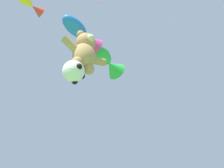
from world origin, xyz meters
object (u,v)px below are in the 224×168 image
at_px(teddy_bear_kite, 85,52).
at_px(fish_kite_cobalt, 83,35).
at_px(fish_kite_emerald, 107,61).
at_px(soccer_ball_kite, 74,71).
at_px(fish_kite_goldfin, 30,4).

relative_size(teddy_bear_kite, fish_kite_cobalt, 0.94).
xyz_separation_m(fish_kite_emerald, fish_kite_cobalt, (-2.29, -0.82, -0.28)).
xyz_separation_m(soccer_ball_kite, fish_kite_goldfin, (-2.45, 0.60, 3.38)).
distance_m(teddy_bear_kite, fish_kite_cobalt, 2.11).
bearing_deg(fish_kite_cobalt, teddy_bear_kite, -99.49).
relative_size(fish_kite_emerald, fish_kite_goldfin, 1.70).
bearing_deg(teddy_bear_kite, fish_kite_emerald, 30.33).
bearing_deg(soccer_ball_kite, fish_kite_goldfin, 166.26).
bearing_deg(soccer_ball_kite, fish_kite_emerald, 26.34).
bearing_deg(fish_kite_goldfin, fish_kite_cobalt, -0.76).
distance_m(fish_kite_emerald, fish_kite_cobalt, 2.45).
relative_size(fish_kite_emerald, fish_kite_cobalt, 1.02).
bearing_deg(teddy_bear_kite, fish_kite_cobalt, 80.51).
height_order(fish_kite_emerald, fish_kite_goldfin, fish_kite_emerald).
height_order(fish_kite_emerald, fish_kite_cobalt, fish_kite_emerald).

